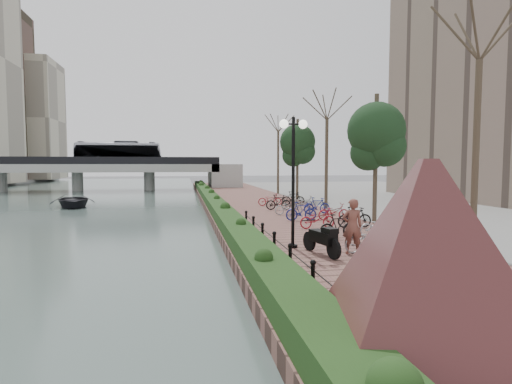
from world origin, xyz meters
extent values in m
plane|color=#59595B|center=(0.00, 0.00, 0.00)|extent=(220.00, 220.00, 0.00)
cube|color=#475952|center=(-15.00, 25.00, 0.01)|extent=(30.00, 130.00, 0.02)
cube|color=brown|center=(4.00, 17.50, 0.25)|extent=(8.00, 75.00, 0.50)
cube|color=gray|center=(20.00, 17.50, 0.25)|extent=(24.00, 75.00, 0.50)
cube|color=#203E16|center=(0.60, 20.00, 0.80)|extent=(1.10, 56.00, 0.60)
cylinder|color=black|center=(1.40, -5.00, 0.85)|extent=(0.10, 0.10, 0.70)
cylinder|color=black|center=(1.40, -3.00, 0.85)|extent=(0.10, 0.10, 0.70)
cylinder|color=black|center=(1.40, -1.00, 0.85)|extent=(0.10, 0.10, 0.70)
cylinder|color=black|center=(1.40, 1.00, 0.85)|extent=(0.10, 0.10, 0.70)
cylinder|color=black|center=(1.40, 3.00, 0.85)|extent=(0.10, 0.10, 0.70)
cylinder|color=black|center=(1.40, 5.00, 0.85)|extent=(0.10, 0.10, 0.70)
cylinder|color=black|center=(1.40, 7.00, 0.85)|extent=(0.10, 0.10, 0.70)
cylinder|color=black|center=(1.40, 9.00, 0.85)|extent=(0.10, 0.10, 0.70)
cube|color=#4F2322|center=(2.25, -4.05, 0.61)|extent=(3.75, 3.75, 0.22)
pyramid|color=#4F2322|center=(2.25, -4.05, 2.15)|extent=(5.78, 5.78, 2.87)
cylinder|color=black|center=(2.32, 4.03, 2.83)|extent=(0.12, 0.12, 4.67)
cylinder|color=black|center=(2.32, 4.03, 4.92)|extent=(0.70, 0.06, 0.06)
sphere|color=white|center=(1.97, 4.03, 4.92)|extent=(0.32, 0.32, 0.32)
sphere|color=white|center=(2.67, 4.03, 4.92)|extent=(0.32, 0.32, 0.32)
imported|color=brown|center=(4.00, 2.69, 1.43)|extent=(0.75, 0.56, 1.86)
imported|color=#9A9A9E|center=(4.60, 2.78, 0.95)|extent=(0.60, 1.71, 0.90)
imported|color=black|center=(4.60, 5.38, 1.00)|extent=(0.47, 1.66, 1.00)
imported|color=maroon|center=(4.60, 7.98, 0.95)|extent=(0.60, 1.71, 0.90)
imported|color=navy|center=(4.60, 10.58, 1.00)|extent=(0.47, 1.66, 1.00)
imported|color=#9A9A9E|center=(4.60, 13.18, 0.95)|extent=(0.60, 1.71, 0.90)
imported|color=black|center=(4.60, 15.78, 1.00)|extent=(0.47, 1.66, 1.00)
imported|color=maroon|center=(4.60, 18.38, 0.95)|extent=(0.60, 1.72, 0.90)
imported|color=navy|center=(6.40, 2.78, 1.00)|extent=(0.47, 1.66, 1.00)
imported|color=#9A9A9E|center=(6.40, 5.38, 0.95)|extent=(0.60, 1.71, 0.90)
imported|color=black|center=(6.40, 7.98, 1.00)|extent=(0.47, 1.66, 1.00)
imported|color=maroon|center=(6.40, 10.58, 0.95)|extent=(0.60, 1.71, 0.90)
imported|color=navy|center=(6.40, 13.18, 1.00)|extent=(0.47, 1.66, 1.00)
imported|color=#9A9A9E|center=(6.40, 15.78, 0.95)|extent=(0.60, 1.72, 0.90)
imported|color=black|center=(6.40, 18.38, 1.00)|extent=(0.47, 1.66, 1.00)
cube|color=#A5A5A0|center=(-15.00, 45.00, 3.00)|extent=(36.00, 8.00, 1.00)
cube|color=black|center=(-15.00, 41.10, 3.95)|extent=(36.00, 0.15, 0.90)
cube|color=black|center=(-15.00, 48.90, 3.95)|extent=(36.00, 0.15, 0.90)
cylinder|color=#A5A5A0|center=(-24.00, 45.00, 1.25)|extent=(1.40, 1.40, 2.50)
cylinder|color=#A5A5A0|center=(-15.00, 45.00, 1.25)|extent=(1.40, 1.40, 2.50)
cylinder|color=#A5A5A0|center=(-6.00, 45.00, 1.25)|extent=(1.40, 1.40, 2.50)
imported|color=white|center=(-9.79, 45.00, 5.00)|extent=(2.52, 10.77, 3.00)
imported|color=black|center=(-10.41, 24.78, 0.54)|extent=(4.78, 5.76, 1.03)
cube|color=beige|center=(-33.00, 80.00, 12.50)|extent=(12.00, 12.00, 24.00)
camera|label=1|loc=(-1.54, -9.73, 3.50)|focal=28.00mm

